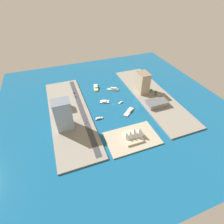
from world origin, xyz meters
The scene contains 22 objects.
ground_plane centered at (0.00, 0.00, 0.00)m, with size 440.00×440.00×0.00m, color #145684.
quay_west centered at (-87.45, 0.00, 1.23)m, with size 70.00×240.00×2.46m, color gray.
quay_east centered at (87.45, 0.00, 1.23)m, with size 70.00×240.00×2.46m, color gray.
peninsula_point centered at (4.33, 95.74, 1.00)m, with size 82.87×53.23×2.00m, color #A89E89.
road_strip centered at (63.95, 0.00, 2.53)m, with size 9.32×228.00×0.15m, color #38383D.
water_taxi_orange centered at (-14.84, 1.74, 0.98)m, with size 11.19×6.39×2.94m.
ferry_yellow_fast centered at (16.22, -69.70, 2.16)m, with size 14.47×30.37×6.09m.
ferry_white_commuter centered at (-17.76, -48.76, 2.31)m, with size 25.18×17.20×6.34m.
barge_flat_brown centered at (-18.88, 33.33, 1.23)m, with size 28.59×25.38×3.32m.
catamaran_blue centered at (14.75, -12.22, 1.33)m, with size 20.84×14.84×3.72m.
patrol_launch_navy centered at (40.17, 32.63, 1.25)m, with size 15.11×4.17×3.24m.
tower_tall_glass centered at (98.78, 36.02, 29.27)m, with size 28.05×22.57×53.57m.
warehouse_low_gray centered at (-77.34, 35.14, 7.03)m, with size 41.31×24.62×9.09m.
apartment_midrise_tan centered at (-73.44, -18.96, 24.25)m, with size 21.21×29.02×43.52m.
office_block_beige centered at (95.70, -18.51, 10.71)m, with size 21.65×17.75×16.45m.
sedan_silver centered at (65.71, 48.69, 3.37)m, with size 1.85×4.44×1.55m.
van_white centered at (65.91, 36.38, 3.42)m, with size 1.86×4.37×1.69m.
hatchback_blue centered at (66.51, -47.00, 3.38)m, with size 1.97×5.03×1.60m.
suv_black centered at (66.80, -62.35, 3.42)m, with size 1.99×5.17×1.68m.
traffic_light_waterfront centered at (57.87, -8.27, 6.80)m, with size 0.36×0.36×6.50m.
opera_landmark centered at (2.73, 95.74, 10.29)m, with size 35.78×29.45×21.86m.
park_tree_cluster centered at (-93.01, -1.54, 7.82)m, with size 11.92×19.81×8.56m.
Camera 1 is at (96.68, 253.79, 204.75)m, focal length 27.18 mm.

